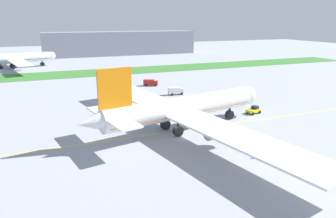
{
  "coord_description": "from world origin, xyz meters",
  "views": [
    {
      "loc": [
        -27.96,
        -62.97,
        26.66
      ],
      "look_at": [
        1.62,
        10.98,
        3.72
      ],
      "focal_mm": 33.08,
      "sensor_mm": 36.0,
      "label": 1
    }
  ],
  "objects_px": {
    "service_truck_fuel_bowser": "(150,82)",
    "parked_airliner_far_centre": "(16,58)",
    "ground_crew_wingwalker_port": "(258,154)",
    "service_truck_baggage_loader": "(176,91)",
    "airliner_foreground": "(180,108)",
    "pushback_tug": "(254,110)"
  },
  "relations": [
    {
      "from": "airliner_foreground",
      "to": "service_truck_baggage_loader",
      "type": "bearing_deg",
      "value": 68.64
    },
    {
      "from": "ground_crew_wingwalker_port",
      "to": "parked_airliner_far_centre",
      "type": "xyz_separation_m",
      "value": [
        -52.71,
        151.39,
        4.66
      ]
    },
    {
      "from": "airliner_foreground",
      "to": "parked_airliner_far_centre",
      "type": "height_order",
      "value": "airliner_foreground"
    },
    {
      "from": "parked_airliner_far_centre",
      "to": "service_truck_baggage_loader",
      "type": "bearing_deg",
      "value": -58.17
    },
    {
      "from": "airliner_foreground",
      "to": "service_truck_baggage_loader",
      "type": "xyz_separation_m",
      "value": [
        14.09,
        36.03,
        -4.27
      ]
    },
    {
      "from": "ground_crew_wingwalker_port",
      "to": "parked_airliner_far_centre",
      "type": "distance_m",
      "value": 160.37
    },
    {
      "from": "parked_airliner_far_centre",
      "to": "service_truck_fuel_bowser",
      "type": "bearing_deg",
      "value": -53.81
    },
    {
      "from": "pushback_tug",
      "to": "service_truck_baggage_loader",
      "type": "distance_m",
      "value": 32.87
    },
    {
      "from": "ground_crew_wingwalker_port",
      "to": "service_truck_baggage_loader",
      "type": "height_order",
      "value": "service_truck_baggage_loader"
    },
    {
      "from": "ground_crew_wingwalker_port",
      "to": "parked_airliner_far_centre",
      "type": "bearing_deg",
      "value": 109.2
    },
    {
      "from": "service_truck_baggage_loader",
      "to": "service_truck_fuel_bowser",
      "type": "relative_size",
      "value": 0.9
    },
    {
      "from": "pushback_tug",
      "to": "service_truck_baggage_loader",
      "type": "height_order",
      "value": "service_truck_baggage_loader"
    },
    {
      "from": "service_truck_baggage_loader",
      "to": "service_truck_fuel_bowser",
      "type": "bearing_deg",
      "value": 100.05
    },
    {
      "from": "ground_crew_wingwalker_port",
      "to": "service_truck_fuel_bowser",
      "type": "bearing_deg",
      "value": 87.89
    },
    {
      "from": "pushback_tug",
      "to": "airliner_foreground",
      "type": "bearing_deg",
      "value": -168.2
    },
    {
      "from": "service_truck_fuel_bowser",
      "to": "parked_airliner_far_centre",
      "type": "distance_m",
      "value": 94.1
    },
    {
      "from": "service_truck_fuel_bowser",
      "to": "pushback_tug",
      "type": "bearing_deg",
      "value": -72.63
    },
    {
      "from": "service_truck_baggage_loader",
      "to": "ground_crew_wingwalker_port",
      "type": "bearing_deg",
      "value": -96.2
    },
    {
      "from": "service_truck_fuel_bowser",
      "to": "parked_airliner_far_centre",
      "type": "relative_size",
      "value": 0.09
    },
    {
      "from": "service_truck_baggage_loader",
      "to": "parked_airliner_far_centre",
      "type": "distance_m",
      "value": 111.68
    },
    {
      "from": "ground_crew_wingwalker_port",
      "to": "service_truck_baggage_loader",
      "type": "distance_m",
      "value": 56.91
    },
    {
      "from": "pushback_tug",
      "to": "service_truck_fuel_bowser",
      "type": "xyz_separation_m",
      "value": [
        -15.48,
        49.5,
        0.4
      ]
    }
  ]
}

